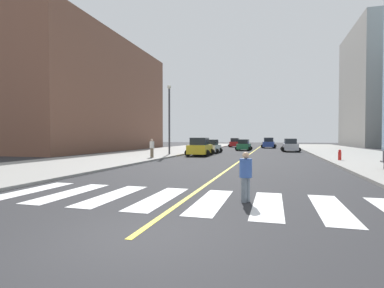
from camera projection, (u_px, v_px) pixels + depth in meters
name	position (u px, v px, depth m)	size (l,w,h in m)	color
ground_plane	(128.00, 240.00, 6.08)	(220.00, 220.00, 0.00)	#28282B
sidewalk_kerb_west	(112.00, 158.00, 28.60)	(10.00, 120.00, 0.15)	gray
crosswalk_paint	(185.00, 200.00, 9.93)	(13.50, 4.00, 0.01)	silver
lane_divider_paint	(254.00, 151.00, 44.62)	(0.16, 80.00, 0.01)	yellow
low_rise_brick_west	(80.00, 96.00, 47.81)	(16.00, 32.00, 17.25)	brown
car_silver_nearest	(290.00, 146.00, 42.38)	(2.68, 4.22, 1.86)	#B7B7BC
car_blue_second	(269.00, 143.00, 56.43)	(2.86, 4.48, 1.97)	#2D479E
car_red_third	(235.00, 143.00, 61.61)	(2.66, 4.20, 1.85)	red
car_yellow_fourth	(200.00, 147.00, 33.22)	(2.90, 4.57, 2.02)	gold
car_gray_fifth	(290.00, 145.00, 48.50)	(2.52, 3.95, 1.74)	slate
car_green_sixth	(244.00, 145.00, 46.12)	(2.50, 3.91, 1.72)	#236B42
car_white_seventh	(211.00, 147.00, 38.49)	(2.51, 3.98, 1.77)	silver
pedestrian_crossing	(246.00, 175.00, 9.58)	(0.40, 0.40, 1.62)	slate
pedestrian_walking_west	(152.00, 147.00, 28.23)	(0.44, 0.44, 1.78)	brown
fire_hydrant	(340.00, 155.00, 25.14)	(0.26, 0.26, 0.89)	red
street_lamp	(169.00, 114.00, 33.51)	(0.44, 0.44, 7.82)	#38383D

